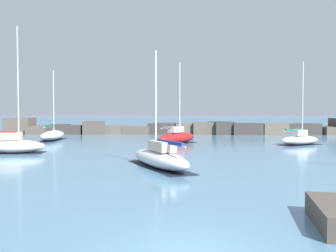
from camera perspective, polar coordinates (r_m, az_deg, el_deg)
The scene contains 8 objects.
ground_plane at distance 10.30m, azimuth 3.06°, elevation -18.53°, with size 600.00×600.00×0.00m, color teal.
open_sea_beyond at distance 120.73m, azimuth 3.11°, elevation 0.51°, with size 400.00×116.00×0.01m.
breakwater_jetty at distance 60.48m, azimuth 4.35°, elevation -0.34°, with size 61.14×6.98×2.59m.
sailboat_moored_0 at distance 43.28m, azimuth 19.41°, elevation -1.91°, with size 5.60×4.82×9.10m.
sailboat_moored_1 at distance 42.25m, azimuth 1.40°, elevation -1.70°, with size 5.03×6.22×9.24m.
sailboat_moored_2 at distance 24.42m, azimuth -1.29°, elevation -4.83°, with size 5.28×7.89×7.66m.
sailboat_moored_4 at distance 35.41m, azimuth -22.42°, elevation -2.71°, with size 5.51×2.92×11.02m.
sailboat_moored_6 at distance 49.60m, azimuth -17.17°, elevation -1.34°, with size 2.62×7.80×8.89m.
Camera 1 is at (0.00, -9.63, 3.65)m, focal length 40.00 mm.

